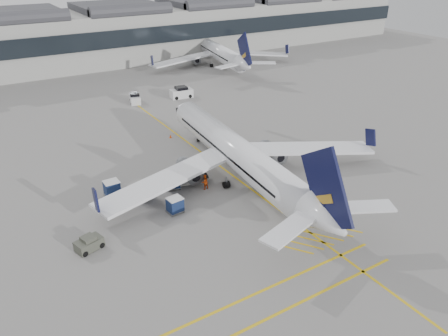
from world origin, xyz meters
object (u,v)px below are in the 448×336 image
baggage_cart_a (173,181)px  pushback_tug (89,244)px  belt_loader (182,178)px  airliner_main (238,154)px  ramp_agent_b (205,182)px  ramp_agent_a (196,169)px

baggage_cart_a → pushback_tug: 12.52m
belt_loader → pushback_tug: belt_loader is taller
airliner_main → baggage_cart_a: bearing=173.8°
ramp_agent_b → pushback_tug: (-13.84, -4.08, -0.28)m
ramp_agent_b → ramp_agent_a: bearing=-104.7°
baggage_cart_a → ramp_agent_b: size_ratio=1.16×
belt_loader → ramp_agent_a: size_ratio=2.54×
baggage_cart_a → pushback_tug: bearing=-131.4°
baggage_cart_a → ramp_agent_a: (3.44, 1.04, 0.06)m
ramp_agent_a → baggage_cart_a: bearing=139.8°
baggage_cart_a → airliner_main: bearing=8.7°
ramp_agent_a → pushback_tug: (-14.41, -7.08, -0.41)m
ramp_agent_a → ramp_agent_b: 3.06m
belt_loader → ramp_agent_a: bearing=29.9°
pushback_tug → ramp_agent_b: bearing=0.1°
ramp_agent_a → ramp_agent_b: ramp_agent_a is taller
ramp_agent_a → pushback_tug: size_ratio=0.75×
belt_loader → airliner_main: bearing=-1.7°
baggage_cart_a → pushback_tug: (-10.97, -6.04, -0.34)m
airliner_main → belt_loader: airliner_main is taller
belt_loader → ramp_agent_b: 2.94m
baggage_cart_a → ramp_agent_a: 3.60m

